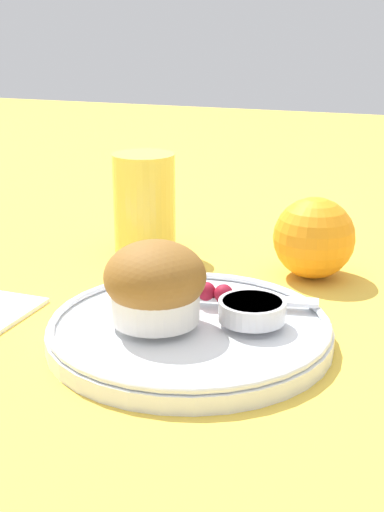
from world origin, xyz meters
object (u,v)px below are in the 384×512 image
muffin (155,284)px  orange_fruit (314,238)px  butter_knife (218,297)px  juice_glass (144,203)px

muffin → orange_fruit: (0.09, 0.20, -0.01)m
butter_knife → juice_glass: size_ratio=1.54×
orange_fruit → juice_glass: bearing=175.1°
muffin → butter_knife: size_ratio=0.48×
muffin → orange_fruit: size_ratio=0.99×
muffin → juice_glass: juice_glass is taller
butter_knife → orange_fruit: bearing=57.5°
butter_knife → orange_fruit: 0.15m
muffin → orange_fruit: bearing=66.6°
juice_glass → muffin: bearing=-63.6°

